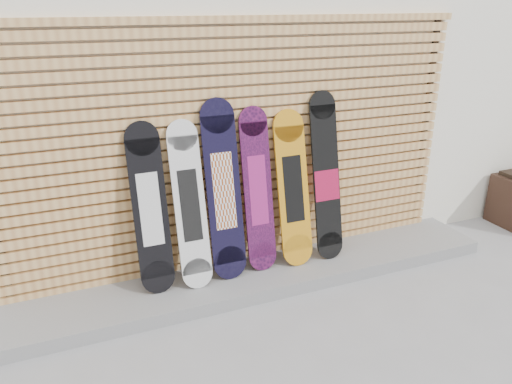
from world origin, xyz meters
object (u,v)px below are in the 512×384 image
snowboard_1 (190,205)px  snowboard_4 (293,189)px  snowboard_3 (258,190)px  snowboard_5 (326,178)px  snowboard_2 (224,191)px  snowboard_0 (150,209)px

snowboard_1 → snowboard_4: size_ratio=1.00×
snowboard_3 → snowboard_5: 0.67m
snowboard_1 → snowboard_2: 0.32m
snowboard_0 → snowboard_5: bearing=-0.7°
snowboard_5 → snowboard_2: bearing=179.4°
snowboard_1 → snowboard_4: (0.96, 0.01, 0.00)m
snowboard_4 → snowboard_5: size_ratio=0.91×
snowboard_1 → snowboard_5: bearing=0.3°
snowboard_1 → snowboard_2: (0.31, 0.02, 0.08)m
snowboard_3 → snowboard_4: (0.33, -0.02, -0.03)m
snowboard_2 → snowboard_4: snowboard_2 is taller
snowboard_0 → snowboard_4: 1.29m
snowboard_3 → snowboard_2: bearing=-177.2°
snowboard_5 → snowboard_3: bearing=177.7°
snowboard_0 → snowboard_4: (1.29, -0.02, -0.00)m
snowboard_2 → snowboard_0: bearing=179.2°
snowboard_3 → snowboard_4: size_ratio=1.04×
snowboard_1 → snowboard_3: 0.63m
snowboard_5 → snowboard_4: bearing=179.5°
snowboard_0 → snowboard_4: bearing=-0.7°
snowboard_0 → snowboard_3: size_ratio=0.97×
snowboard_4 → snowboard_5: 0.34m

